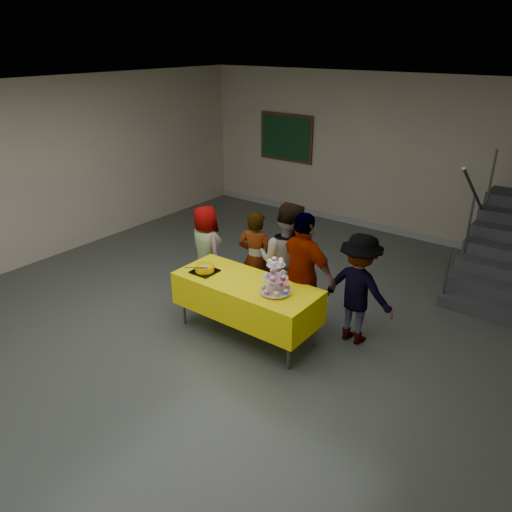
{
  "coord_description": "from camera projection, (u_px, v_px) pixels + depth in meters",
  "views": [
    {
      "loc": [
        3.77,
        -4.0,
        3.56
      ],
      "look_at": [
        0.33,
        0.56,
        1.05
      ],
      "focal_mm": 35.0,
      "sensor_mm": 36.0,
      "label": 1
    }
  ],
  "objects": [
    {
      "name": "bear_cake",
      "position": [
        205.0,
        268.0,
        6.44
      ],
      "size": [
        0.32,
        0.36,
        0.12
      ],
      "color": "black",
      "rests_on": "bake_table"
    },
    {
      "name": "noticeboard",
      "position": [
        286.0,
        138.0,
        10.62
      ],
      "size": [
        1.3,
        0.05,
        1.0
      ],
      "color": "#472B16",
      "rests_on": "ground"
    },
    {
      "name": "schoolchild_d",
      "position": [
        303.0,
        275.0,
        6.29
      ],
      "size": [
        0.99,
        0.49,
        1.63
      ],
      "primitive_type": "imported",
      "rotation": [
        0.0,
        0.0,
        3.05
      ],
      "color": "slate",
      "rests_on": "ground"
    },
    {
      "name": "schoolchild_c",
      "position": [
        287.0,
        262.0,
        6.59
      ],
      "size": [
        0.91,
        0.77,
        1.66
      ],
      "primitive_type": "imported",
      "rotation": [
        0.0,
        0.0,
        3.33
      ],
      "color": "slate",
      "rests_on": "ground"
    },
    {
      "name": "bake_table",
      "position": [
        246.0,
        297.0,
        6.29
      ],
      "size": [
        1.88,
        0.78,
        0.77
      ],
      "color": "#595960",
      "rests_on": "ground"
    },
    {
      "name": "schoolchild_a",
      "position": [
        206.0,
        250.0,
        7.36
      ],
      "size": [
        0.76,
        0.6,
        1.36
      ],
      "primitive_type": "imported",
      "rotation": [
        0.0,
        0.0,
        2.85
      ],
      "color": "slate",
      "rests_on": "ground"
    },
    {
      "name": "schoolchild_e",
      "position": [
        359.0,
        289.0,
        6.14
      ],
      "size": [
        0.96,
        0.59,
        1.44
      ],
      "primitive_type": "imported",
      "rotation": [
        0.0,
        0.0,
        3.08
      ],
      "color": "slate",
      "rests_on": "ground"
    },
    {
      "name": "schoolchild_b",
      "position": [
        256.0,
        259.0,
        6.98
      ],
      "size": [
        0.59,
        0.48,
        1.42
      ],
      "primitive_type": "imported",
      "rotation": [
        0.0,
        0.0,
        3.44
      ],
      "color": "slate",
      "rests_on": "ground"
    },
    {
      "name": "cupcake_stand",
      "position": [
        276.0,
        279.0,
        5.86
      ],
      "size": [
        0.38,
        0.38,
        0.44
      ],
      "color": "silver",
      "rests_on": "bake_table"
    },
    {
      "name": "room_shell",
      "position": [
        204.0,
        176.0,
        5.59
      ],
      "size": [
        10.0,
        10.04,
        3.02
      ],
      "color": "#4C514C",
      "rests_on": "ground"
    }
  ]
}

